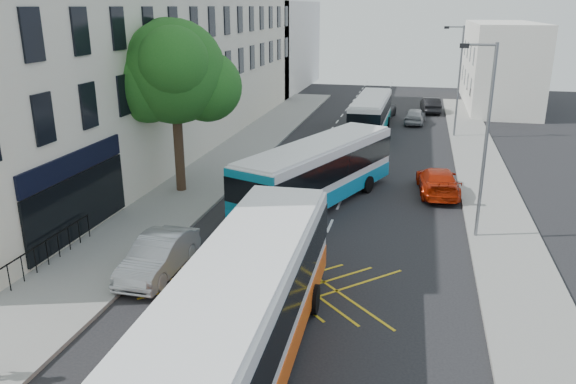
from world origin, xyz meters
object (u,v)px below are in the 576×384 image
Objects in this scene: lamp_near at (484,133)px; bus_far at (371,114)px; lamp_far at (458,76)px; distant_car_dark at (431,105)px; distant_car_silver at (415,116)px; distant_car_grey at (380,111)px; street_tree at (174,73)px; red_hatchback at (438,181)px; parked_car_silver at (159,256)px; bus_near at (244,311)px; bus_mid at (318,172)px.

lamp_near is 0.78× the size of bus_far.
lamp_far is 1.87× the size of distant_car_dark.
lamp_near is at bearing 100.89° from distant_car_silver.
lamp_near and lamp_far have the same top height.
distant_car_grey is at bearing 102.63° from lamp_near.
distant_car_dark is at bearing 48.68° from distant_car_grey.
distant_car_silver is at bearing 121.91° from lamp_far.
street_tree is at bearing -115.36° from bus_far.
red_hatchback is 24.49m from distant_car_dark.
street_tree reaches higher than parked_car_silver.
bus_near reaches higher than bus_mid.
distant_car_dark is (1.30, 5.72, 0.03)m from distant_car_silver.
parked_car_silver is (-4.81, 4.77, -1.05)m from bus_near.
street_tree is at bearing -130.81° from lamp_far.
lamp_far is (0.00, 20.00, 0.00)m from lamp_near.
street_tree is 0.73× the size of bus_near.
bus_near is (-6.80, -10.92, -2.84)m from lamp_near.
bus_far is at bearing 57.72° from distant_car_silver.
parked_car_silver is 31.99m from distant_car_silver.
red_hatchback is (5.41, 16.76, -1.07)m from bus_near.
distant_car_dark is at bearing 98.68° from lamp_far.
bus_far is 2.16× the size of distant_car_grey.
lamp_far is at bearing 90.00° from lamp_near.
distant_car_dark is at bearing 66.57° from bus_far.
bus_near is 1.18× the size of bus_far.
bus_far is 15.07m from red_hatchback.
bus_near is (-6.80, -30.92, -2.84)m from lamp_far.
bus_far is (-6.22, 20.10, -3.11)m from lamp_near.
lamp_far is 14.75m from red_hatchback.
lamp_near is 2.04× the size of distant_car_silver.
parked_car_silver is at bearing -93.67° from distant_car_grey.
distant_car_dark is at bearing 74.99° from parked_car_silver.
distant_car_grey is (5.70, 32.53, -0.07)m from parked_car_silver.
distant_car_dark is (4.65, 10.24, -0.80)m from bus_far.
lamp_near is 30.63m from distant_car_dark.
street_tree is 2.00× the size of parked_car_silver.
bus_far is at bearing 107.20° from lamp_near.
street_tree is 11.12m from parked_car_silver.
bus_near is 2.73× the size of parked_car_silver.
street_tree reaches higher than distant_car_grey.
distant_car_silver is at bearing 96.66° from lamp_near.
bus_mid is at bearing 71.71° from distant_car_dark.
lamp_near is 27.32m from distant_car_grey.
distant_car_grey is at bearing 132.82° from lamp_far.
distant_car_dark is at bearing 64.38° from street_tree.
bus_far is at bearing 87.54° from bus_near.
bus_far is 2.59× the size of distant_car_silver.
bus_near is at bearing -102.41° from lamp_far.
lamp_near is 8.34m from bus_mid.
bus_mid is at bearing 22.20° from red_hatchback.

